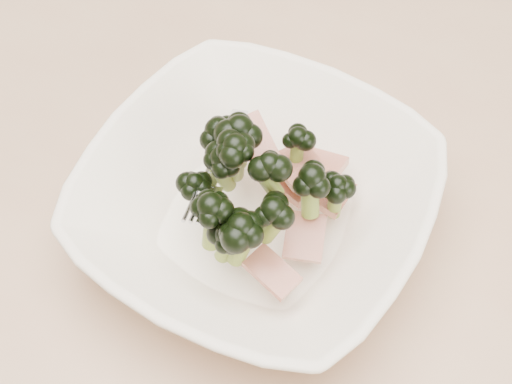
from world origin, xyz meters
TOP-DOWN VIEW (x-y plane):
  - dining_table at (0.00, 0.00)m, footprint 1.20×0.80m
  - broccoli_dish at (0.11, -0.00)m, footprint 0.29×0.29m

SIDE VIEW (x-z plane):
  - dining_table at x=0.00m, z-range 0.28..1.03m
  - broccoli_dish at x=0.11m, z-range 0.73..0.85m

